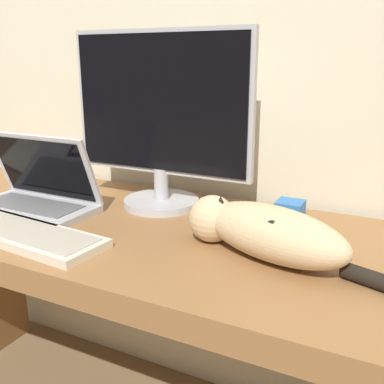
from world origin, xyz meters
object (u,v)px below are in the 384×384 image
(monitor, at_px, (160,119))
(external_keyboard, at_px, (29,235))
(laptop, at_px, (34,196))
(cat, at_px, (265,230))

(monitor, xyz_separation_m, external_keyboard, (-0.15, -0.36, -0.24))
(monitor, bearing_deg, external_keyboard, -111.75)
(monitor, xyz_separation_m, laptop, (-0.29, -0.20, -0.20))
(external_keyboard, bearing_deg, monitor, 73.02)
(cat, bearing_deg, laptop, -162.06)
(monitor, distance_m, external_keyboard, 0.46)
(laptop, distance_m, cat, 0.66)
(laptop, bearing_deg, external_keyboard, -48.05)
(monitor, height_order, external_keyboard, monitor)
(monitor, distance_m, cat, 0.46)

